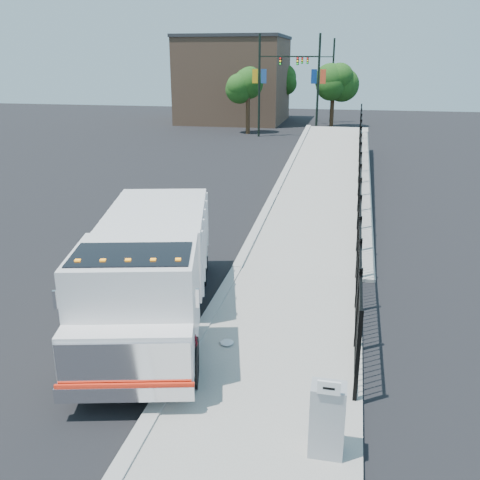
# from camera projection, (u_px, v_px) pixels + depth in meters

# --- Properties ---
(ground) EXTENTS (120.00, 120.00, 0.00)m
(ground) POSITION_uv_depth(u_px,v_px,m) (201.00, 335.00, 12.54)
(ground) COLOR black
(ground) RESTS_ON ground
(sidewalk) EXTENTS (3.55, 12.00, 0.12)m
(sidewalk) POSITION_uv_depth(u_px,v_px,m) (268.00, 392.00, 10.29)
(sidewalk) COLOR #9E998E
(sidewalk) RESTS_ON ground
(curb) EXTENTS (0.30, 12.00, 0.16)m
(curb) POSITION_uv_depth(u_px,v_px,m) (173.00, 379.00, 10.66)
(curb) COLOR #ADAAA3
(curb) RESTS_ON ground
(ramp) EXTENTS (3.95, 24.06, 3.19)m
(ramp) POSITION_uv_depth(u_px,v_px,m) (329.00, 187.00, 26.94)
(ramp) COLOR #9E998E
(ramp) RESTS_ON ground
(iron_fence) EXTENTS (0.10, 28.00, 1.80)m
(iron_fence) POSITION_uv_depth(u_px,v_px,m) (359.00, 189.00, 22.66)
(iron_fence) COLOR black
(iron_fence) RESTS_ON ground
(truck) EXTENTS (4.22, 8.11, 2.66)m
(truck) POSITION_uv_depth(u_px,v_px,m) (150.00, 266.00, 12.61)
(truck) COLOR black
(truck) RESTS_ON ground
(worker) EXTENTS (0.43, 0.63, 1.69)m
(worker) POSITION_uv_depth(u_px,v_px,m) (187.00, 348.00, 10.07)
(worker) COLOR #560B11
(worker) RESTS_ON sidewalk
(utility_cabinet) EXTENTS (0.55, 0.40, 1.25)m
(utility_cabinet) POSITION_uv_depth(u_px,v_px,m) (327.00, 420.00, 8.42)
(utility_cabinet) COLOR gray
(utility_cabinet) RESTS_ON sidewalk
(arrow_sign) EXTENTS (0.35, 0.04, 0.22)m
(arrow_sign) POSITION_uv_depth(u_px,v_px,m) (329.00, 388.00, 7.98)
(arrow_sign) COLOR white
(arrow_sign) RESTS_ON utility_cabinet
(debris) EXTENTS (0.31, 0.31, 0.08)m
(debris) POSITION_uv_depth(u_px,v_px,m) (227.00, 342.00, 11.88)
(debris) COLOR silver
(debris) RESTS_ON sidewalk
(light_pole_0) EXTENTS (3.77, 0.22, 8.00)m
(light_pole_0) POSITION_uv_depth(u_px,v_px,m) (263.00, 82.00, 42.97)
(light_pole_0) COLOR black
(light_pole_0) RESTS_ON ground
(light_pole_1) EXTENTS (3.77, 0.22, 8.00)m
(light_pole_1) POSITION_uv_depth(u_px,v_px,m) (314.00, 82.00, 42.18)
(light_pole_1) COLOR black
(light_pole_1) RESTS_ON ground
(light_pole_2) EXTENTS (3.77, 0.22, 8.00)m
(light_pole_2) POSITION_uv_depth(u_px,v_px,m) (279.00, 78.00, 51.48)
(light_pole_2) COLOR black
(light_pole_2) RESTS_ON ground
(light_pole_3) EXTENTS (3.77, 0.22, 8.00)m
(light_pole_3) POSITION_uv_depth(u_px,v_px,m) (329.00, 78.00, 52.56)
(light_pole_3) COLOR black
(light_pole_3) RESTS_ON ground
(tree_0) EXTENTS (2.63, 2.63, 5.32)m
(tree_0) POSITION_uv_depth(u_px,v_px,m) (248.00, 86.00, 44.76)
(tree_0) COLOR #382314
(tree_0) RESTS_ON ground
(tree_1) EXTENTS (2.86, 2.86, 5.43)m
(tree_1) POSITION_uv_depth(u_px,v_px,m) (334.00, 83.00, 49.39)
(tree_1) COLOR #382314
(tree_1) RESTS_ON ground
(tree_2) EXTENTS (2.82, 2.82, 5.41)m
(tree_2) POSITION_uv_depth(u_px,v_px,m) (283.00, 80.00, 56.85)
(tree_2) COLOR #382314
(tree_2) RESTS_ON ground
(building) EXTENTS (10.00, 10.00, 8.00)m
(building) POSITION_uv_depth(u_px,v_px,m) (234.00, 81.00, 53.76)
(building) COLOR #8C664C
(building) RESTS_ON ground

